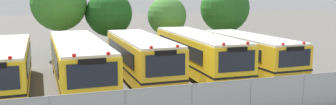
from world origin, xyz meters
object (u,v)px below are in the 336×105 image
Objects in this scene: traffic_cone at (236,102)px; school_bus_1 at (78,61)px; school_bus_0 at (5,65)px; school_bus_4 at (249,52)px; school_bus_3 at (197,52)px; tree_1 at (60,2)px; tree_3 at (167,15)px; tree_2 at (107,14)px; tree_4 at (226,7)px; school_bus_2 at (141,57)px.

school_bus_1 is at bearing 133.98° from traffic_cone.
school_bus_4 is at bearing 178.81° from school_bus_0.
school_bus_0 is at bearing 2.68° from school_bus_3.
school_bus_4 is 15.20× the size of traffic_cone.
tree_1 is at bearing -88.40° from school_bus_1.
tree_1 reaches higher than school_bus_4.
school_bus_3 is at bearing -95.21° from tree_3.
traffic_cone is (10.20, -6.79, -1.08)m from school_bus_0.
tree_2 is 1.10× the size of tree_3.
school_bus_3 is 7.19m from traffic_cone.
school_bus_1 is at bearing -107.80° from tree_2.
tree_1 is at bearing 112.51° from traffic_cone.
school_bus_0 is at bearing -125.71° from tree_2.
school_bus_1 is 7.46m from school_bus_3.
school_bus_3 is at bearing -178.25° from school_bus_1.
tree_1 is (3.30, 9.86, 3.19)m from school_bus_0.
school_bus_3 is 1.77× the size of tree_4.
school_bus_1 is at bearing 0.69° from school_bus_2.
tree_2 reaches higher than traffic_cone.
school_bus_3 reaches higher than school_bus_4.
school_bus_1 is at bearing 0.60° from school_bus_4.
tree_1 is 10.73× the size of traffic_cone.
tree_1 reaches higher than school_bus_0.
tree_2 is at bearing -87.88° from school_bus_2.
tree_3 is at bearing -11.65° from tree_2.
tree_1 is 1.21× the size of tree_2.
tree_2 is at bearing 100.66° from traffic_cone.
school_bus_1 is 1.75× the size of tree_1.
school_bus_3 is at bearing -174.63° from school_bus_2.
school_bus_4 reaches higher than traffic_cone.
tree_1 is 14.46m from tree_4.
school_bus_4 is at bearing -178.42° from school_bus_2.
tree_3 is (4.61, 8.96, 1.93)m from school_bus_2.
school_bus_3 is 1.16× the size of school_bus_4.
tree_3 is (-2.91, 8.73, 2.05)m from school_bus_4.
school_bus_2 reaches higher than school_bus_1.
tree_2 reaches higher than school_bus_3.
traffic_cone is (2.74, -6.64, -1.15)m from school_bus_2.
traffic_cone is (-1.10, -7.01, -1.16)m from school_bus_3.
tree_2 is 0.89× the size of tree_4.
school_bus_0 is at bearing -4.60° from school_bus_1.
school_bus_0 is 14.99m from school_bus_4.
school_bus_4 is at bearing -39.94° from tree_1.
tree_4 is at bearing -5.76° from tree_2.
school_bus_4 is at bearing -107.37° from tree_4.
tree_4 is (17.71, 8.76, 2.67)m from school_bus_0.
school_bus_2 is at bearing -67.41° from tree_1.
tree_3 reaches higher than school_bus_2.
tree_2 is (3.22, 10.04, 2.09)m from school_bus_1.
school_bus_1 is at bearing -147.09° from tree_4.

